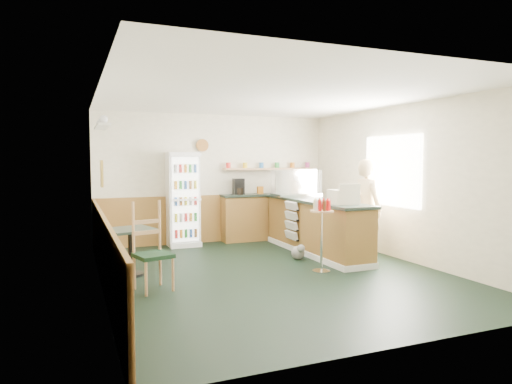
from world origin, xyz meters
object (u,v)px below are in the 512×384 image
cash_register (343,197)px  cafe_table (131,242)px  display_case (296,183)px  condiment_stand (322,222)px  drinks_fridge (183,199)px  shopkeeper (367,208)px  cafe_chair (152,243)px

cash_register → cafe_table: (-3.40, 0.51, -0.62)m
display_case → condiment_stand: size_ratio=0.83×
drinks_fridge → cash_register: drinks_fridge is taller
cash_register → condiment_stand: size_ratio=0.38×
shopkeeper → condiment_stand: size_ratio=1.57×
cash_register → cafe_table: size_ratio=0.53×
display_case → cafe_chair: display_case is taller
cafe_table → shopkeeper: bearing=-3.1°
cafe_table → drinks_fridge: bearing=58.2°
shopkeeper → cafe_chair: bearing=94.5°
condiment_stand → cafe_chair: cafe_chair is taller
drinks_fridge → cash_register: (2.11, -2.59, 0.18)m
drinks_fridge → cash_register: size_ratio=4.42×
display_case → cash_register: size_ratio=2.18×
drinks_fridge → display_case: (2.11, -0.88, 0.33)m
condiment_stand → shopkeeper: bearing=26.3°
shopkeeper → condiment_stand: shopkeeper is taller
shopkeeper → cafe_table: size_ratio=2.19×
display_case → cash_register: (0.00, -1.71, -0.15)m
cafe_chair → condiment_stand: bearing=-16.2°
cash_register → shopkeeper: size_ratio=0.24×
drinks_fridge → cafe_chair: drinks_fridge is taller
drinks_fridge → cash_register: bearing=-50.8°
condiment_stand → cafe_chair: bearing=179.1°
cafe_chair → cash_register: bearing=-9.6°
display_case → shopkeeper: 1.63m
drinks_fridge → cafe_table: drinks_fridge is taller
display_case → cafe_chair: bearing=-147.8°
drinks_fridge → cafe_table: (-1.29, -2.08, -0.44)m
drinks_fridge → shopkeeper: 3.64m
shopkeeper → cafe_table: bearing=82.5°
display_case → condiment_stand: (-0.61, -2.07, -0.50)m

